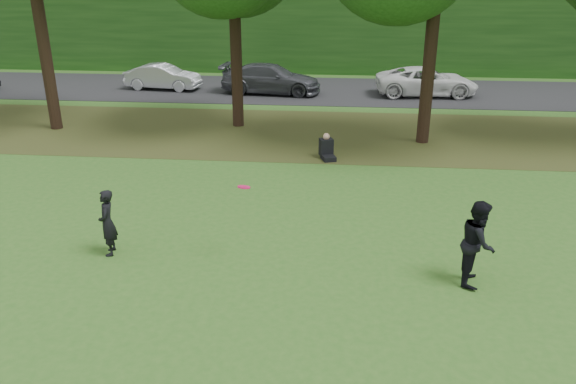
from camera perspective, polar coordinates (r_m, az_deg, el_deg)
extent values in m
plane|color=#2B5A1C|center=(9.61, -1.91, -15.83)|extent=(120.00, 120.00, 0.00)
cube|color=#493A1A|center=(21.38, 2.50, 5.96)|extent=(60.00, 7.00, 0.01)
cube|color=black|center=(29.15, 3.37, 10.27)|extent=(70.00, 7.00, 0.02)
cube|color=#194112|center=(34.71, 3.89, 16.30)|extent=(70.00, 3.00, 5.00)
imported|color=black|center=(12.74, -17.87, -2.99)|extent=(0.48, 0.61, 1.49)
imported|color=black|center=(11.61, 18.73, -4.90)|extent=(0.83, 0.97, 1.74)
imported|color=silver|center=(29.94, -12.59, 11.35)|extent=(3.93, 1.72, 1.26)
imported|color=#3F4147|center=(28.29, -1.74, 11.43)|extent=(5.06, 2.43, 1.42)
imported|color=silver|center=(28.61, 13.89, 10.86)|extent=(4.98, 2.52, 1.35)
cylinder|color=#DC1258|center=(11.63, -4.51, 0.51)|extent=(0.38, 0.38, 0.08)
cube|color=black|center=(18.41, 4.12, 3.50)|extent=(0.56, 0.66, 0.16)
cube|color=black|center=(18.57, 3.89, 4.58)|extent=(0.51, 0.45, 0.56)
sphere|color=tan|center=(18.47, 3.92, 5.65)|extent=(0.22, 0.22, 0.22)
cylinder|color=black|center=(23.37, -23.31, 11.98)|extent=(0.44, 0.44, 5.08)
cylinder|color=black|center=(22.14, -5.23, 11.90)|extent=(0.44, 0.44, 4.12)
cylinder|color=black|center=(20.37, 14.02, 11.19)|extent=(0.44, 0.44, 4.62)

